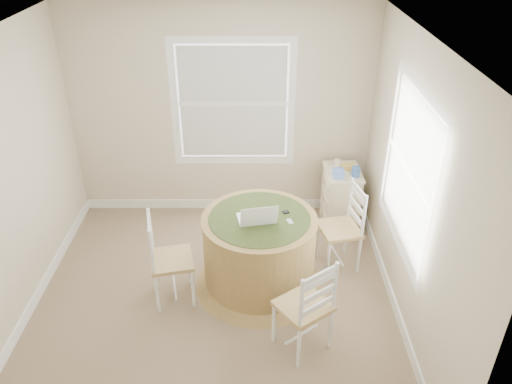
{
  "coord_description": "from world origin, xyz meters",
  "views": [
    {
      "loc": [
        0.42,
        -3.78,
        3.52
      ],
      "look_at": [
        0.42,
        0.45,
        1.03
      ],
      "focal_mm": 35.0,
      "sensor_mm": 36.0,
      "label": 1
    }
  ],
  "objects_px": {
    "chair_left": "(172,259)",
    "laptop": "(257,218)",
    "chair_near": "(303,305)",
    "chair_right": "(339,229)",
    "round_table": "(259,249)",
    "corner_chest": "(340,198)"
  },
  "relations": [
    {
      "from": "laptop",
      "to": "corner_chest",
      "type": "bearing_deg",
      "value": -141.63
    },
    {
      "from": "chair_left",
      "to": "laptop",
      "type": "xyz_separation_m",
      "value": [
        0.83,
        0.15,
        0.38
      ]
    },
    {
      "from": "chair_right",
      "to": "laptop",
      "type": "bearing_deg",
      "value": -79.84
    },
    {
      "from": "chair_left",
      "to": "chair_right",
      "type": "bearing_deg",
      "value": -85.19
    },
    {
      "from": "chair_near",
      "to": "laptop",
      "type": "bearing_deg",
      "value": -99.17
    },
    {
      "from": "laptop",
      "to": "round_table",
      "type": "bearing_deg",
      "value": -126.21
    },
    {
      "from": "round_table",
      "to": "corner_chest",
      "type": "height_order",
      "value": "round_table"
    },
    {
      "from": "chair_left",
      "to": "chair_near",
      "type": "bearing_deg",
      "value": -129.67
    },
    {
      "from": "chair_left",
      "to": "chair_near",
      "type": "relative_size",
      "value": 1.0
    },
    {
      "from": "chair_left",
      "to": "chair_near",
      "type": "distance_m",
      "value": 1.39
    },
    {
      "from": "chair_right",
      "to": "chair_left",
      "type": "bearing_deg",
      "value": -85.7
    },
    {
      "from": "laptop",
      "to": "corner_chest",
      "type": "height_order",
      "value": "laptop"
    },
    {
      "from": "round_table",
      "to": "corner_chest",
      "type": "distance_m",
      "value": 1.5
    },
    {
      "from": "chair_left",
      "to": "laptop",
      "type": "relative_size",
      "value": 2.31
    },
    {
      "from": "chair_left",
      "to": "chair_right",
      "type": "distance_m",
      "value": 1.8
    },
    {
      "from": "chair_near",
      "to": "chair_right",
      "type": "height_order",
      "value": "same"
    },
    {
      "from": "chair_left",
      "to": "corner_chest",
      "type": "relative_size",
      "value": 1.27
    },
    {
      "from": "chair_left",
      "to": "chair_near",
      "type": "xyz_separation_m",
      "value": [
        1.24,
        -0.64,
        0.0
      ]
    },
    {
      "from": "laptop",
      "to": "chair_near",
      "type": "bearing_deg",
      "value": 106.19
    },
    {
      "from": "chair_near",
      "to": "laptop",
      "type": "xyz_separation_m",
      "value": [
        -0.4,
        0.79,
        0.38
      ]
    },
    {
      "from": "chair_near",
      "to": "laptop",
      "type": "relative_size",
      "value": 2.31
    },
    {
      "from": "laptop",
      "to": "corner_chest",
      "type": "distance_m",
      "value": 1.62
    }
  ]
}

